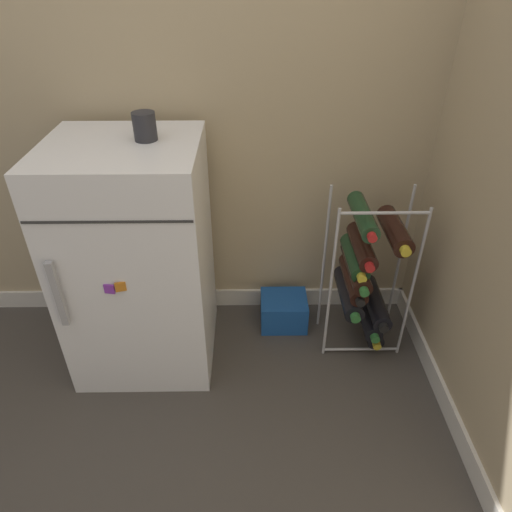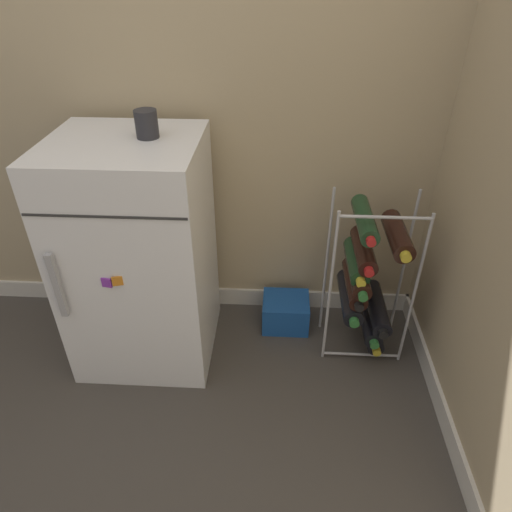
% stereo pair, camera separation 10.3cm
% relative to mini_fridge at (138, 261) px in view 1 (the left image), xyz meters
% --- Properties ---
extents(ground_plane, '(14.00, 14.00, 0.00)m').
position_rel_mini_fridge_xyz_m(ground_plane, '(0.16, -0.27, -0.47)').
color(ground_plane, '#423D38').
extents(wall_back, '(7.04, 0.07, 2.50)m').
position_rel_mini_fridge_xyz_m(wall_back, '(0.16, 0.33, 0.77)').
color(wall_back, tan).
rests_on(wall_back, ground_plane).
extents(mini_fridge, '(0.54, 0.52, 0.94)m').
position_rel_mini_fridge_xyz_m(mini_fridge, '(0.00, 0.00, 0.00)').
color(mini_fridge, white).
rests_on(mini_fridge, ground_plane).
extents(wine_rack, '(0.34, 0.33, 0.72)m').
position_rel_mini_fridge_xyz_m(wine_rack, '(0.91, 0.05, -0.12)').
color(wine_rack, '#B2B2B7').
rests_on(wine_rack, ground_plane).
extents(soda_box, '(0.21, 0.18, 0.14)m').
position_rel_mini_fridge_xyz_m(soda_box, '(0.59, 0.16, -0.40)').
color(soda_box, '#194C9E').
rests_on(soda_box, ground_plane).
extents(fridge_top_cup, '(0.08, 0.08, 0.09)m').
position_rel_mini_fridge_xyz_m(fridge_top_cup, '(0.09, 0.04, 0.52)').
color(fridge_top_cup, '#28282D').
rests_on(fridge_top_cup, mini_fridge).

